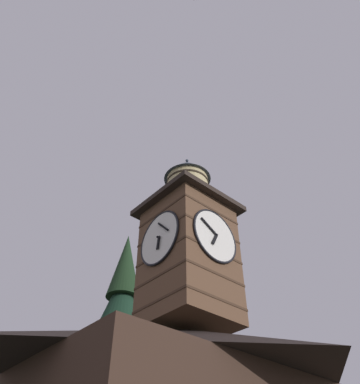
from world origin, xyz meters
The scene contains 1 object.
clock_tower centered at (1.28, 0.06, 10.77)m, with size 3.87×3.87×8.99m.
Camera 1 is at (11.27, 10.86, 1.38)m, focal length 36.86 mm.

